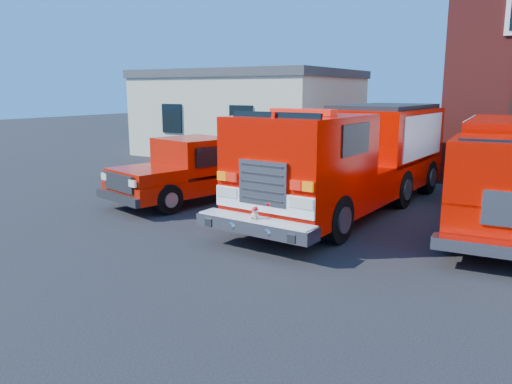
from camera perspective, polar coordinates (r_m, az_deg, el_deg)
The scene contains 4 objects.
ground at distance 11.60m, azimuth 3.10°, elevation -5.28°, with size 100.00×100.00×0.00m, color black.
side_building at distance 26.89m, azimuth -0.61°, elevation 9.12°, with size 10.20×8.20×4.35m.
fire_engine at distance 14.35m, azimuth 11.03°, elevation 4.01°, with size 3.26×9.69×2.94m.
pickup_truck at distance 15.64m, azimuth -6.23°, elevation 2.52°, with size 3.52×6.25×1.94m.
Camera 1 is at (5.24, -9.79, 3.37)m, focal length 35.00 mm.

